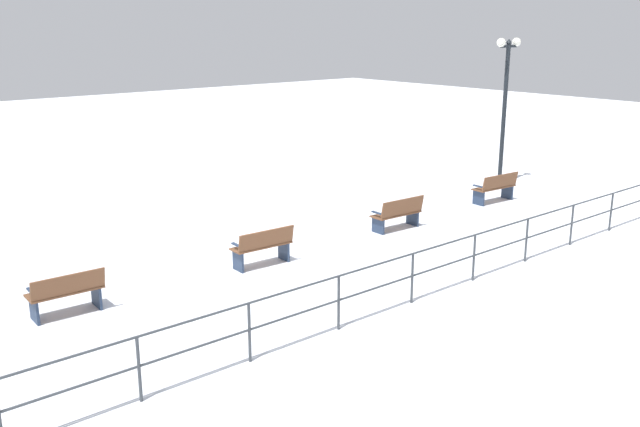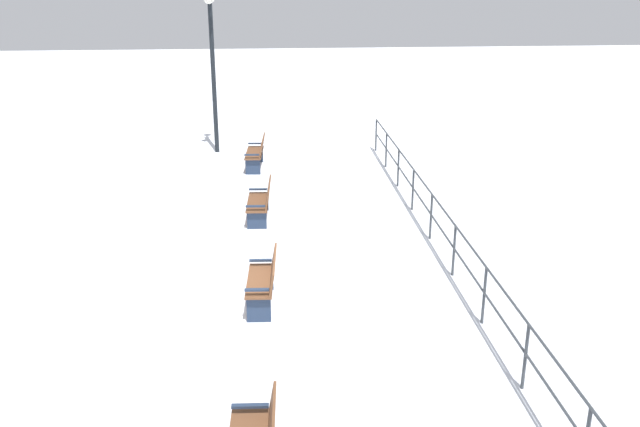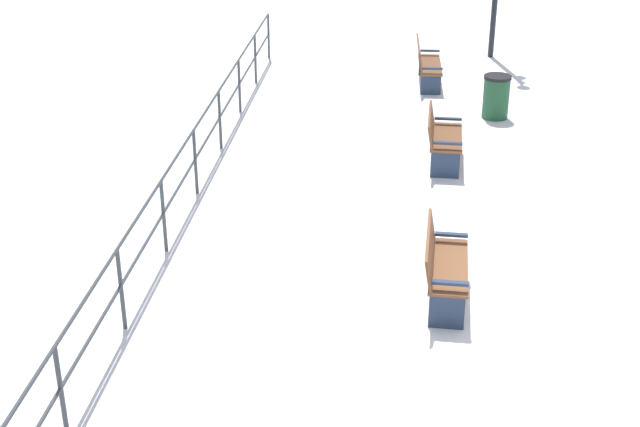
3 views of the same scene
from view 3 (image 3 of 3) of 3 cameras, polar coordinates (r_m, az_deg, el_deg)
ground_plane at (r=11.11m, az=8.27°, el=-5.50°), size 80.00×80.00×0.00m
bench_third at (r=10.87m, az=7.77°, el=-3.30°), size 0.58×1.45×0.90m
bench_fourth at (r=14.94m, az=7.73°, el=4.77°), size 0.62×1.40×0.88m
bench_fifth at (r=19.16m, az=6.74°, el=9.45°), size 0.55×1.58×0.90m
waterfront_railing at (r=11.17m, az=-11.16°, el=-1.43°), size 0.05×21.29×1.04m
trash_bin at (r=17.34m, az=11.10°, el=7.28°), size 0.51×0.51×0.82m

